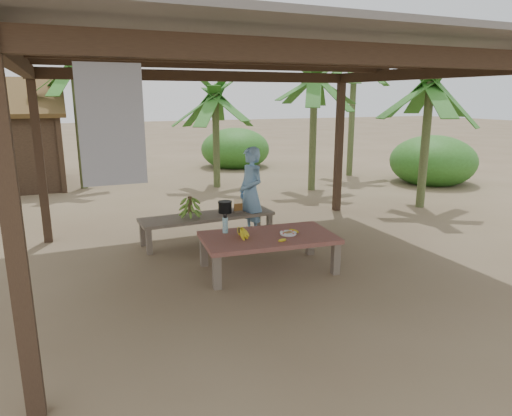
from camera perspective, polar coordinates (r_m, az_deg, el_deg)
name	(u,v)px	position (r m, az deg, el deg)	size (l,w,h in m)	color
ground	(257,264)	(6.63, 0.18, -6.97)	(80.00, 80.00, 0.00)	brown
pavilion	(257,62)	(6.20, 0.14, 17.74)	(6.60, 5.60, 2.95)	black
work_table	(268,240)	(6.27, 1.55, -4.01)	(1.89, 1.17, 0.50)	brown
bench	(208,218)	(7.56, -6.07, -1.29)	(2.23, 0.70, 0.45)	brown
ripe_banana_bunch	(239,233)	(6.12, -2.13, -3.08)	(0.25, 0.22, 0.15)	yellow
plate	(288,233)	(6.29, 4.04, -3.18)	(0.23, 0.23, 0.04)	white
loose_banana_front	(282,240)	(5.98, 3.30, -4.04)	(0.04, 0.17, 0.04)	yellow
loose_banana_side	(294,231)	(6.40, 4.77, -2.87)	(0.04, 0.15, 0.04)	yellow
water_flask	(225,224)	(6.36, -3.86, -2.06)	(0.08, 0.08, 0.28)	#3CA8BD
green_banana_stalk	(190,206)	(7.42, -8.24, 0.21)	(0.31, 0.31, 0.36)	#598C2D
cooking_pot	(225,207)	(7.65, -3.89, 0.09)	(0.22, 0.22, 0.19)	black
skewer_rack	(238,205)	(7.66, -2.23, 0.33)	(0.18, 0.08, 0.24)	#A57F47
woman	(251,193)	(7.69, -0.64, 1.93)	(0.56, 0.37, 1.54)	#6997C6
banana_plant_ne	(314,87)	(11.67, 7.30, 14.72)	(1.80, 1.80, 3.05)	#596638
banana_plant_n	(215,105)	(12.02, -5.10, 12.69)	(1.80, 1.80, 2.61)	#596638
banana_plant_nw	(74,75)	(12.68, -21.77, 15.13)	(1.80, 1.80, 3.36)	#596638
banana_plant_e	(429,95)	(10.36, 20.86, 13.06)	(1.80, 1.80, 2.86)	#596638
banana_plant_far	(354,66)	(14.16, 12.19, 16.90)	(1.80, 1.80, 3.71)	#596638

